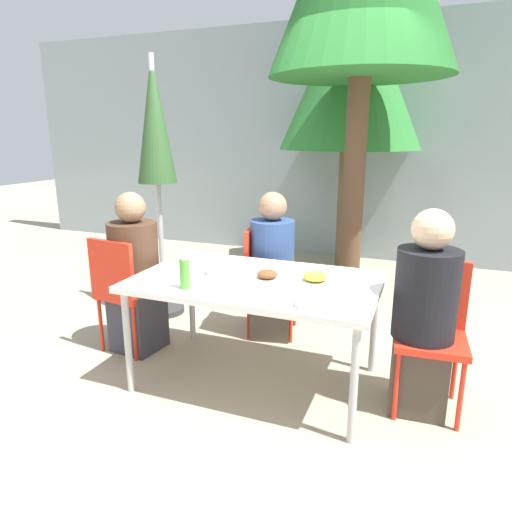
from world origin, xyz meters
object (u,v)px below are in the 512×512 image
object	(u,v)px
closed_umbrella	(155,133)
tree_behind_right	(353,66)
person_left	(135,278)
chair_left	(123,286)
chair_far	(263,272)
chair_right	(431,323)
person_far	(272,270)
drinking_cup	(213,268)
bottle	(185,273)
salad_bowl	(312,302)
person_right	(424,319)

from	to	relation	value
closed_umbrella	tree_behind_right	world-z (taller)	tree_behind_right
person_left	chair_left	bearing A→B (deg)	-122.06
person_left	chair_far	bearing A→B (deg)	45.76
chair_right	person_far	bearing A→B (deg)	-29.09
person_left	tree_behind_right	xyz separation A→B (m)	(1.04, 2.87, 1.78)
closed_umbrella	tree_behind_right	xyz separation A→B (m)	(1.25, 2.17, 0.73)
chair_left	tree_behind_right	distance (m)	3.64
chair_right	person_far	world-z (taller)	person_far
chair_left	closed_umbrella	bearing A→B (deg)	108.62
chair_left	tree_behind_right	bearing A→B (deg)	76.68
chair_left	chair_far	bearing A→B (deg)	46.79
chair_far	closed_umbrella	size ratio (longest dim) A/B	0.39
person_far	drinking_cup	world-z (taller)	person_far
person_far	bottle	size ratio (longest dim) A/B	6.01
chair_left	chair_right	size ratio (longest dim) A/B	1.00
person_far	bottle	bearing A→B (deg)	-21.08
chair_left	chair_far	distance (m)	1.10
bottle	tree_behind_right	size ratio (longest dim) A/B	0.06
drinking_cup	salad_bowl	bearing A→B (deg)	-23.44
chair_right	drinking_cup	bearing A→B (deg)	3.30
chair_left	closed_umbrella	world-z (taller)	closed_umbrella
chair_left	person_left	world-z (taller)	person_left
person_right	tree_behind_right	world-z (taller)	tree_behind_right
person_right	bottle	xyz separation A→B (m)	(-1.35, -0.38, 0.24)
chair_right	bottle	distance (m)	1.49
closed_umbrella	bottle	world-z (taller)	closed_umbrella
person_far	tree_behind_right	distance (m)	2.90
person_left	chair_right	distance (m)	2.08
person_far	tree_behind_right	size ratio (longest dim) A/B	0.36
chair_left	person_far	world-z (taller)	person_far
person_far	bottle	distance (m)	1.10
salad_bowl	chair_right	bearing A→B (deg)	38.12
drinking_cup	tree_behind_right	size ratio (longest dim) A/B	0.03
salad_bowl	closed_umbrella	bearing A→B (deg)	145.19
chair_right	closed_umbrella	bearing A→B (deg)	-20.02
chair_left	chair_far	xyz separation A→B (m)	(0.85, 0.71, 0.00)
tree_behind_right	bottle	bearing A→B (deg)	-95.89
person_far	bottle	xyz separation A→B (m)	(-0.18, -1.05, 0.26)
person_left	bottle	world-z (taller)	person_left
person_left	drinking_cup	distance (m)	0.76
chair_right	chair_far	bearing A→B (deg)	-28.78
chair_far	person_right	bearing A→B (deg)	49.63
chair_far	drinking_cup	bearing A→B (deg)	-16.07
person_far	chair_left	bearing A→B (deg)	-65.46
chair_far	tree_behind_right	size ratio (longest dim) A/B	0.27
tree_behind_right	drinking_cup	bearing A→B (deg)	-95.94
tree_behind_right	salad_bowl	bearing A→B (deg)	-82.59
person_left	drinking_cup	xyz separation A→B (m)	(0.72, -0.14, 0.20)
chair_left	salad_bowl	xyz separation A→B (m)	(1.53, -0.39, 0.22)
drinking_cup	tree_behind_right	world-z (taller)	tree_behind_right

